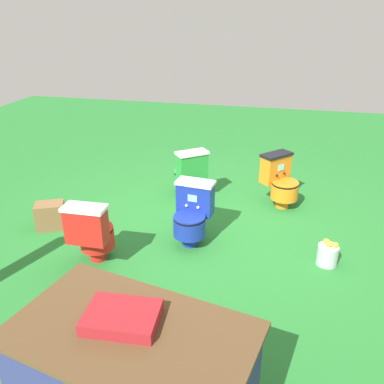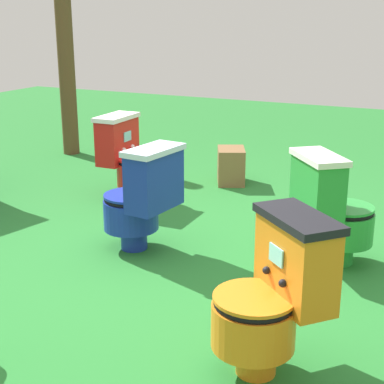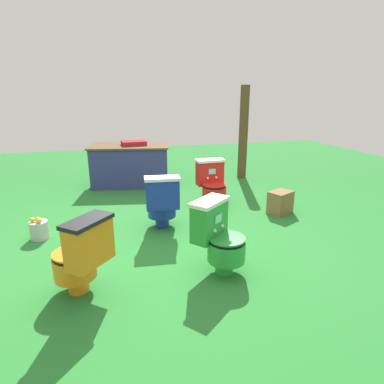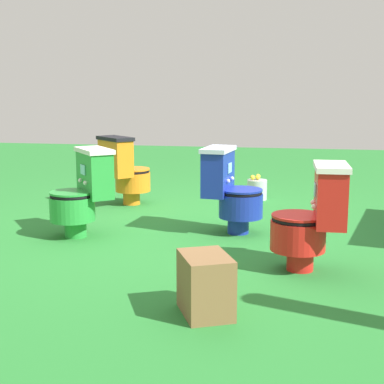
{
  "view_description": "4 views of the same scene",
  "coord_description": "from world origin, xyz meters",
  "px_view_note": "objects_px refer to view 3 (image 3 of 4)",
  "views": [
    {
      "loc": [
        -0.83,
        4.28,
        2.5
      ],
      "look_at": [
        0.24,
        -0.23,
        0.39
      ],
      "focal_mm": 37.74,
      "sensor_mm": 36.0,
      "label": 1
    },
    {
      "loc": [
        -3.07,
        -1.61,
        1.55
      ],
      "look_at": [
        0.21,
        -0.01,
        0.43
      ],
      "focal_mm": 55.08,
      "sensor_mm": 36.0,
      "label": 2
    },
    {
      "loc": [
        -0.6,
        -3.57,
        1.71
      ],
      "look_at": [
        0.44,
        0.06,
        0.55
      ],
      "focal_mm": 30.18,
      "sensor_mm": 36.0,
      "label": 3
    },
    {
      "loc": [
        4.76,
        0.87,
        1.21
      ],
      "look_at": [
        0.11,
        -0.02,
        0.34
      ],
      "focal_mm": 52.77,
      "sensor_mm": 36.0,
      "label": 4
    }
  ],
  "objects_px": {
    "wooden_post": "(243,133)",
    "small_crate": "(280,202)",
    "toilet_green": "(219,236)",
    "lemon_bucket": "(39,229)",
    "toilet_red": "(212,183)",
    "toilet_orange": "(81,255)",
    "toilet_blue": "(162,202)",
    "vendor_table": "(131,165)"
  },
  "relations": [
    {
      "from": "toilet_red",
      "to": "wooden_post",
      "type": "xyz_separation_m",
      "value": [
        1.2,
        1.52,
        0.56
      ]
    },
    {
      "from": "toilet_orange",
      "to": "lemon_bucket",
      "type": "height_order",
      "value": "toilet_orange"
    },
    {
      "from": "lemon_bucket",
      "to": "wooden_post",
      "type": "bearing_deg",
      "value": 29.73
    },
    {
      "from": "toilet_green",
      "to": "lemon_bucket",
      "type": "height_order",
      "value": "toilet_green"
    },
    {
      "from": "toilet_blue",
      "to": "toilet_green",
      "type": "xyz_separation_m",
      "value": [
        0.33,
        -1.19,
        0.0
      ]
    },
    {
      "from": "toilet_green",
      "to": "toilet_red",
      "type": "relative_size",
      "value": 1.0
    },
    {
      "from": "toilet_red",
      "to": "small_crate",
      "type": "distance_m",
      "value": 1.06
    },
    {
      "from": "toilet_blue",
      "to": "small_crate",
      "type": "xyz_separation_m",
      "value": [
        1.78,
        0.08,
        -0.2
      ]
    },
    {
      "from": "wooden_post",
      "to": "small_crate",
      "type": "height_order",
      "value": "wooden_post"
    },
    {
      "from": "toilet_green",
      "to": "wooden_post",
      "type": "distance_m",
      "value": 3.85
    },
    {
      "from": "wooden_post",
      "to": "toilet_orange",
      "type": "bearing_deg",
      "value": -131.95
    },
    {
      "from": "toilet_green",
      "to": "lemon_bucket",
      "type": "xyz_separation_m",
      "value": [
        -1.84,
        1.3,
        -0.25
      ]
    },
    {
      "from": "toilet_green",
      "to": "toilet_red",
      "type": "height_order",
      "value": "same"
    },
    {
      "from": "toilet_red",
      "to": "wooden_post",
      "type": "bearing_deg",
      "value": -129.77
    },
    {
      "from": "toilet_red",
      "to": "toilet_green",
      "type": "bearing_deg",
      "value": 70.92
    },
    {
      "from": "small_crate",
      "to": "toilet_red",
      "type": "bearing_deg",
      "value": 146.48
    },
    {
      "from": "toilet_green",
      "to": "lemon_bucket",
      "type": "distance_m",
      "value": 2.27
    },
    {
      "from": "toilet_green",
      "to": "small_crate",
      "type": "distance_m",
      "value": 1.94
    },
    {
      "from": "vendor_table",
      "to": "small_crate",
      "type": "xyz_separation_m",
      "value": [
        1.95,
        -2.2,
        -0.23
      ]
    },
    {
      "from": "toilet_blue",
      "to": "lemon_bucket",
      "type": "xyz_separation_m",
      "value": [
        -1.51,
        0.11,
        -0.25
      ]
    },
    {
      "from": "wooden_post",
      "to": "lemon_bucket",
      "type": "distance_m",
      "value": 4.25
    },
    {
      "from": "toilet_red",
      "to": "vendor_table",
      "type": "height_order",
      "value": "vendor_table"
    },
    {
      "from": "wooden_post",
      "to": "small_crate",
      "type": "relative_size",
      "value": 5.45
    },
    {
      "from": "toilet_orange",
      "to": "lemon_bucket",
      "type": "relative_size",
      "value": 2.63
    },
    {
      "from": "toilet_green",
      "to": "toilet_orange",
      "type": "relative_size",
      "value": 1.0
    },
    {
      "from": "vendor_table",
      "to": "lemon_bucket",
      "type": "bearing_deg",
      "value": -121.64
    },
    {
      "from": "toilet_red",
      "to": "lemon_bucket",
      "type": "relative_size",
      "value": 2.63
    },
    {
      "from": "toilet_green",
      "to": "vendor_table",
      "type": "distance_m",
      "value": 3.51
    },
    {
      "from": "wooden_post",
      "to": "lemon_bucket",
      "type": "bearing_deg",
      "value": -150.27
    },
    {
      "from": "toilet_blue",
      "to": "wooden_post",
      "type": "distance_m",
      "value": 3.09
    },
    {
      "from": "toilet_red",
      "to": "vendor_table",
      "type": "relative_size",
      "value": 0.45
    },
    {
      "from": "toilet_green",
      "to": "toilet_orange",
      "type": "height_order",
      "value": "same"
    },
    {
      "from": "toilet_blue",
      "to": "small_crate",
      "type": "bearing_deg",
      "value": 9.25
    },
    {
      "from": "lemon_bucket",
      "to": "toilet_green",
      "type": "bearing_deg",
      "value": -35.21
    },
    {
      "from": "toilet_blue",
      "to": "small_crate",
      "type": "relative_size",
      "value": 2.13
    },
    {
      "from": "toilet_orange",
      "to": "toilet_green",
      "type": "bearing_deg",
      "value": -46.12
    },
    {
      "from": "toilet_orange",
      "to": "wooden_post",
      "type": "distance_m",
      "value": 4.61
    },
    {
      "from": "toilet_red",
      "to": "toilet_orange",
      "type": "distance_m",
      "value": 2.64
    },
    {
      "from": "toilet_orange",
      "to": "lemon_bucket",
      "type": "xyz_separation_m",
      "value": [
        -0.56,
        1.33,
        -0.25
      ]
    },
    {
      "from": "toilet_red",
      "to": "vendor_table",
      "type": "distance_m",
      "value": 1.95
    },
    {
      "from": "toilet_blue",
      "to": "toilet_red",
      "type": "relative_size",
      "value": 1.0
    },
    {
      "from": "wooden_post",
      "to": "lemon_bucket",
      "type": "relative_size",
      "value": 6.75
    }
  ]
}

